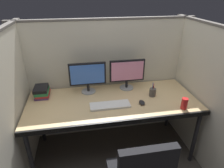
{
  "coord_description": "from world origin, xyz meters",
  "views": [
    {
      "loc": [
        -0.35,
        -1.56,
        1.88
      ],
      "look_at": [
        0.0,
        0.35,
        0.92
      ],
      "focal_mm": 31.31,
      "sensor_mm": 36.0,
      "label": 1
    }
  ],
  "objects": [
    {
      "name": "monitor_left",
      "position": [
        -0.26,
        0.54,
        0.96
      ],
      "size": [
        0.43,
        0.17,
        0.37
      ],
      "color": "gray",
      "rests_on": "desk"
    },
    {
      "name": "soda_can",
      "position": [
        0.7,
        0.0,
        0.8
      ],
      "size": [
        0.07,
        0.07,
        0.12
      ],
      "primitive_type": "cylinder",
      "color": "red",
      "rests_on": "desk"
    },
    {
      "name": "cubicle_partition_right",
      "position": [
        0.99,
        0.2,
        0.79
      ],
      "size": [
        0.06,
        1.41,
        1.57
      ],
      "color": "beige",
      "rests_on": "ground"
    },
    {
      "name": "cubicle_partition_left",
      "position": [
        -0.99,
        0.2,
        0.79
      ],
      "size": [
        0.06,
        1.41,
        1.57
      ],
      "color": "beige",
      "rests_on": "ground"
    },
    {
      "name": "book_stack",
      "position": [
        -0.79,
        0.54,
        0.8
      ],
      "size": [
        0.16,
        0.21,
        0.12
      ],
      "color": "#4C3366",
      "rests_on": "desk"
    },
    {
      "name": "desk",
      "position": [
        0.0,
        0.29,
        0.69
      ],
      "size": [
        1.9,
        0.8,
        0.74
      ],
      "color": "tan",
      "rests_on": "ground"
    },
    {
      "name": "keyboard_main",
      "position": [
        -0.05,
        0.18,
        0.75
      ],
      "size": [
        0.43,
        0.15,
        0.02
      ],
      "primitive_type": "cube",
      "color": "silver",
      "rests_on": "desk"
    },
    {
      "name": "monitor_right",
      "position": [
        0.22,
        0.56,
        0.96
      ],
      "size": [
        0.43,
        0.17,
        0.37
      ],
      "color": "gray",
      "rests_on": "desk"
    },
    {
      "name": "cubicle_partition_rear",
      "position": [
        0.0,
        0.74,
        0.79
      ],
      "size": [
        2.21,
        0.06,
        1.57
      ],
      "color": "beige",
      "rests_on": "ground"
    },
    {
      "name": "ground_plane",
      "position": [
        0.0,
        0.0,
        0.0
      ],
      "size": [
        8.0,
        8.0,
        0.0
      ],
      "primitive_type": "plane",
      "color": "#423D38"
    },
    {
      "name": "pen_cup",
      "position": [
        0.47,
        0.31,
        0.79
      ],
      "size": [
        0.08,
        0.08,
        0.17
      ],
      "color": "#4C4742",
      "rests_on": "desk"
    },
    {
      "name": "computer_mouse",
      "position": [
        0.3,
        0.17,
        0.76
      ],
      "size": [
        0.06,
        0.1,
        0.04
      ],
      "color": "black",
      "rests_on": "desk"
    }
  ]
}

